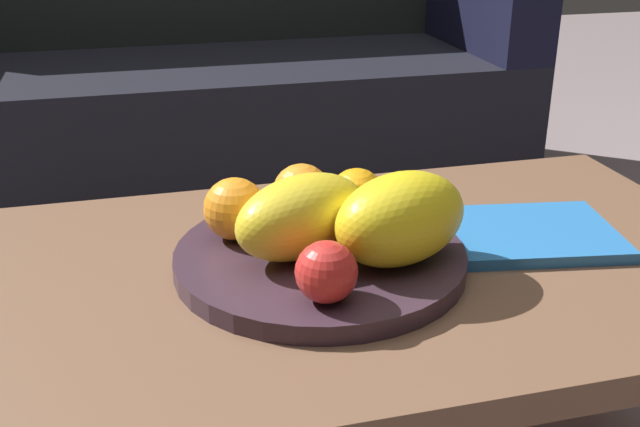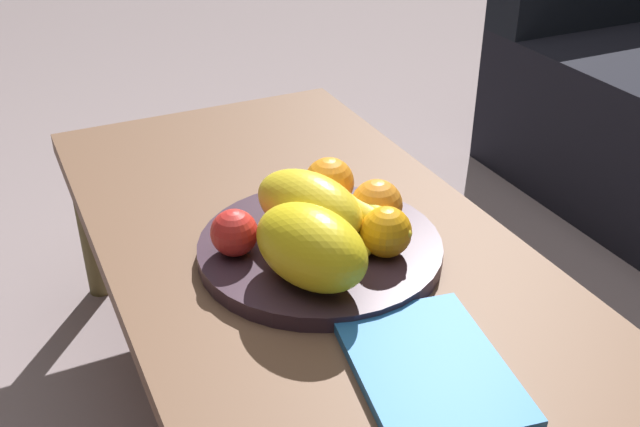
{
  "view_description": "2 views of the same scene",
  "coord_description": "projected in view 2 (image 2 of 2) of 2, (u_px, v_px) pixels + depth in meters",
  "views": [
    {
      "loc": [
        -0.19,
        -0.85,
        0.84
      ],
      "look_at": [
        0.03,
        0.0,
        0.46
      ],
      "focal_mm": 42.72,
      "sensor_mm": 36.0,
      "label": 1
    },
    {
      "loc": [
        0.9,
        -0.41,
        1.02
      ],
      "look_at": [
        0.03,
        0.0,
        0.46
      ],
      "focal_mm": 42.1,
      "sensor_mm": 36.0,
      "label": 2
    }
  ],
  "objects": [
    {
      "name": "apple_front",
      "position": [
        234.0,
        233.0,
        1.1
      ],
      "size": [
        0.07,
        0.07,
        0.07
      ],
      "primitive_type": "sphere",
      "color": "red",
      "rests_on": "fruit_bowl"
    },
    {
      "name": "orange_front",
      "position": [
        377.0,
        205.0,
        1.16
      ],
      "size": [
        0.08,
        0.08,
        0.08
      ],
      "primitive_type": "sphere",
      "color": "orange",
      "rests_on": "fruit_bowl"
    },
    {
      "name": "coffee_table",
      "position": [
        312.0,
        266.0,
        1.2
      ],
      "size": [
        1.23,
        0.62,
        0.38
      ],
      "color": "brown",
      "rests_on": "ground_plane"
    },
    {
      "name": "orange_right",
      "position": [
        329.0,
        182.0,
        1.22
      ],
      "size": [
        0.08,
        0.08,
        0.08
      ],
      "primitive_type": "sphere",
      "color": "orange",
      "rests_on": "fruit_bowl"
    },
    {
      "name": "ground_plane",
      "position": [
        313.0,
        421.0,
        1.37
      ],
      "size": [
        8.0,
        8.0,
        0.0
      ],
      "primitive_type": "plane",
      "color": "gray"
    },
    {
      "name": "magazine",
      "position": [
        429.0,
        368.0,
        0.92
      ],
      "size": [
        0.28,
        0.22,
        0.02
      ],
      "primitive_type": "cube",
      "rotation": [
        0.0,
        0.0,
        -0.16
      ],
      "color": "#2A72BF",
      "rests_on": "coffee_table"
    },
    {
      "name": "banana_bunch",
      "position": [
        363.0,
        224.0,
        1.13
      ],
      "size": [
        0.17,
        0.15,
        0.06
      ],
      "color": "yellow",
      "rests_on": "fruit_bowl"
    },
    {
      "name": "melon_large_front",
      "position": [
        309.0,
        206.0,
        1.13
      ],
      "size": [
        0.21,
        0.17,
        0.1
      ],
      "primitive_type": "ellipsoid",
      "rotation": [
        0.0,
        0.0,
        0.44
      ],
      "color": "yellow",
      "rests_on": "fruit_bowl"
    },
    {
      "name": "melon_smaller_beside",
      "position": [
        311.0,
        247.0,
        1.02
      ],
      "size": [
        0.21,
        0.17,
        0.11
      ],
      "primitive_type": "ellipsoid",
      "rotation": [
        0.0,
        0.0,
        0.37
      ],
      "color": "yellow",
      "rests_on": "fruit_bowl"
    },
    {
      "name": "fruit_bowl",
      "position": [
        320.0,
        249.0,
        1.15
      ],
      "size": [
        0.37,
        0.37,
        0.03
      ],
      "primitive_type": "cylinder",
      "color": "#3A2734",
      "rests_on": "coffee_table"
    },
    {
      "name": "orange_left",
      "position": [
        386.0,
        232.0,
        1.09
      ],
      "size": [
        0.08,
        0.08,
        0.08
      ],
      "primitive_type": "sphere",
      "color": "orange",
      "rests_on": "fruit_bowl"
    }
  ]
}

